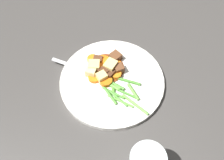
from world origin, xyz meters
The scene contains 33 objects.
ground_plane centered at (0.00, 0.00, 0.00)m, with size 3.00×3.00×0.00m, color #423F3D.
dinner_plate centered at (0.00, 0.00, 0.01)m, with size 0.29×0.29×0.01m, color white.
stew_sauce centered at (0.04, 0.00, 0.01)m, with size 0.10×0.10×0.00m, color brown.
carrot_slice_0 centered at (0.08, 0.02, 0.02)m, with size 0.03×0.03×0.01m, color orange.
carrot_slice_1 centered at (0.04, -0.03, 0.02)m, with size 0.03×0.03×0.01m, color orange.
carrot_slice_2 centered at (0.02, 0.04, 0.02)m, with size 0.04×0.04×0.01m, color orange.
carrot_slice_3 centered at (0.05, 0.01, 0.02)m, with size 0.03×0.03×0.01m, color orange.
carrot_slice_4 centered at (0.00, 0.02, 0.02)m, with size 0.03×0.03×0.01m, color orange.
carrot_slice_5 centered at (0.01, -0.02, 0.02)m, with size 0.03×0.03×0.01m, color orange.
carrot_slice_6 centered at (0.06, 0.00, 0.02)m, with size 0.04×0.04×0.01m, color orange.
carrot_slice_7 centered at (0.06, -0.02, 0.02)m, with size 0.03×0.03×0.01m, color orange.
potato_chunk_0 centered at (0.01, 0.02, 0.03)m, with size 0.02×0.03×0.02m, color #E5CC7A.
potato_chunk_1 centered at (0.03, -0.01, 0.03)m, with size 0.03×0.03×0.03m, color #E5CC7A.
potato_chunk_2 centered at (0.04, 0.04, 0.03)m, with size 0.03×0.03×0.03m, color #EAD68C.
potato_chunk_3 centered at (0.05, 0.03, 0.03)m, with size 0.03×0.03×0.03m, color #E5CC7A.
meat_chunk_0 centered at (0.06, -0.04, 0.02)m, with size 0.03×0.03×0.02m, color brown.
meat_chunk_1 centered at (0.07, 0.01, 0.02)m, with size 0.02×0.02×0.02m, color #56331E.
meat_chunk_2 centered at (0.02, -0.03, 0.02)m, with size 0.03×0.02×0.02m, color brown.
meat_chunk_3 centered at (0.02, 0.02, 0.03)m, with size 0.02×0.02×0.02m, color #4C2B19.
meat_chunk_4 centered at (0.01, 0.00, 0.02)m, with size 0.02×0.02×0.02m, color #4C2B19.
green_bean_0 centered at (-0.02, 0.01, 0.02)m, with size 0.01×0.01×0.05m, color #599E38.
green_bean_1 centered at (-0.06, -0.02, 0.02)m, with size 0.01×0.01×0.07m, color #4C8E33.
green_bean_2 centered at (-0.06, 0.01, 0.02)m, with size 0.01×0.01×0.06m, color #4C8E33.
green_bean_3 centered at (-0.02, -0.04, 0.02)m, with size 0.01×0.01×0.06m, color #4C8E33.
green_bean_4 centered at (-0.02, 0.01, 0.02)m, with size 0.01×0.01×0.06m, color #66AD42.
green_bean_5 centered at (-0.04, 0.01, 0.02)m, with size 0.01×0.01×0.07m, color #4C8E33.
green_bean_6 centered at (-0.05, 0.02, 0.02)m, with size 0.01×0.01×0.06m, color #4C8E33.
green_bean_7 centered at (-0.01, 0.01, 0.02)m, with size 0.01×0.01×0.06m, color #66AD42.
green_bean_8 centered at (-0.09, -0.02, 0.02)m, with size 0.01×0.01×0.08m, color #66AD42.
green_bean_9 centered at (-0.06, -0.04, 0.02)m, with size 0.01×0.01×0.05m, color #66AD42.
green_bean_10 centered at (-0.01, 0.01, 0.02)m, with size 0.01×0.01×0.08m, color #4C8E33.
green_bean_11 centered at (-0.07, 0.01, 0.02)m, with size 0.01×0.01×0.07m, color #66AD42.
fork centered at (0.07, 0.06, 0.01)m, with size 0.14×0.13×0.00m.
Camera 1 is at (-0.37, 0.17, 0.63)m, focal length 43.57 mm.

